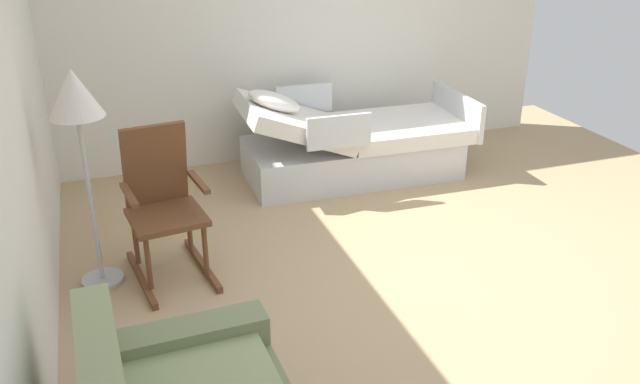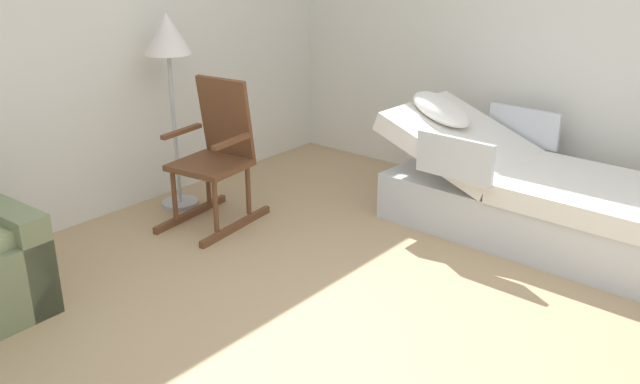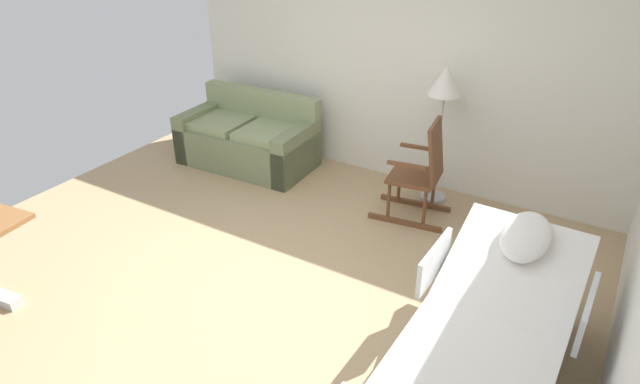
# 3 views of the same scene
# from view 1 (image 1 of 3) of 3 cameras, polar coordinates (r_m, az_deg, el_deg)

# --- Properties ---
(ground_plane) EXTENTS (6.36, 6.36, 0.00)m
(ground_plane) POSITION_cam_1_polar(r_m,az_deg,el_deg) (4.76, 9.13, -6.82)
(ground_plane) COLOR tan
(back_wall) EXTENTS (5.29, 0.10, 2.70)m
(back_wall) POSITION_cam_1_polar(r_m,az_deg,el_deg) (3.73, -25.44, 5.06)
(back_wall) COLOR silver
(back_wall) RESTS_ON ground
(side_wall) EXTENTS (0.10, 5.07, 2.70)m
(side_wall) POSITION_cam_1_polar(r_m,az_deg,el_deg) (6.56, -1.01, 14.74)
(side_wall) COLOR silver
(side_wall) RESTS_ON ground
(hospital_bed) EXTENTS (1.06, 2.13, 0.94)m
(hospital_bed) POSITION_cam_1_polar(r_m,az_deg,el_deg) (6.18, 2.74, 3.99)
(hospital_bed) COLOR silver
(hospital_bed) RESTS_ON ground
(rocking_chair) EXTENTS (0.82, 0.57, 1.05)m
(rocking_chair) POSITION_cam_1_polar(r_m,az_deg,el_deg) (4.61, -13.30, -1.14)
(rocking_chair) COLOR brown
(rocking_chair) RESTS_ON ground
(floor_lamp) EXTENTS (0.34, 0.34, 1.48)m
(floor_lamp) POSITION_cam_1_polar(r_m,az_deg,el_deg) (4.35, -20.17, 6.71)
(floor_lamp) COLOR #B2B5BA
(floor_lamp) RESTS_ON ground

